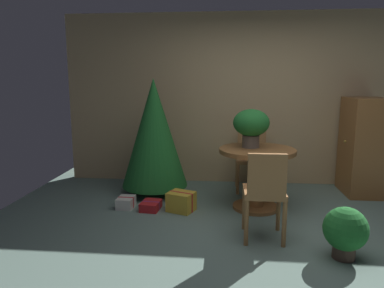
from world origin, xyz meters
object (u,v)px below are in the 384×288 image
(wooden_chair_far, at_px, (252,155))
(gift_box_gold, at_px, (181,202))
(wooden_chair_near, at_px, (265,190))
(gift_box_cream, at_px, (126,202))
(round_dining_table, at_px, (257,168))
(potted_plant, at_px, (345,230))
(wooden_cabinet, at_px, (363,146))
(holiday_tree, at_px, (154,133))
(gift_box_red, at_px, (151,206))
(flower_vase, at_px, (251,124))

(wooden_chair_far, distance_m, gift_box_gold, 1.42)
(wooden_chair_near, height_order, gift_box_cream, wooden_chair_near)
(round_dining_table, distance_m, potted_plant, 1.43)
(gift_box_cream, distance_m, wooden_cabinet, 3.35)
(holiday_tree, distance_m, potted_plant, 2.77)
(holiday_tree, height_order, gift_box_gold, holiday_tree)
(holiday_tree, bearing_deg, gift_box_cream, -111.53)
(round_dining_table, bearing_deg, gift_box_red, -172.63)
(wooden_cabinet, bearing_deg, wooden_chair_far, 177.87)
(gift_box_red, xyz_separation_m, potted_plant, (2.00, -1.05, 0.21))
(round_dining_table, xyz_separation_m, wooden_chair_far, (0.00, 0.82, -0.00))
(potted_plant, bearing_deg, gift_box_gold, 147.01)
(wooden_chair_near, bearing_deg, gift_box_red, 150.04)
(holiday_tree, distance_m, gift_box_cream, 1.06)
(flower_vase, bearing_deg, gift_box_red, -168.88)
(round_dining_table, distance_m, gift_box_gold, 1.02)
(potted_plant, bearing_deg, holiday_tree, 140.13)
(flower_vase, xyz_separation_m, wooden_cabinet, (1.61, 0.69, -0.38))
(wooden_cabinet, bearing_deg, round_dining_table, -153.63)
(round_dining_table, relative_size, flower_vase, 1.96)
(wooden_chair_near, xyz_separation_m, wooden_chair_far, (-0.00, 1.74, -0.01))
(gift_box_gold, distance_m, potted_plant, 1.93)
(flower_vase, distance_m, wooden_cabinet, 1.80)
(wooden_chair_far, xyz_separation_m, gift_box_cream, (-1.64, -0.95, -0.45))
(gift_box_cream, bearing_deg, wooden_chair_near, -25.86)
(wooden_cabinet, bearing_deg, wooden_chair_near, -132.34)
(round_dining_table, distance_m, flower_vase, 0.55)
(gift_box_red, relative_size, wooden_cabinet, 0.22)
(wooden_chair_near, height_order, wooden_chair_far, wooden_chair_near)
(potted_plant, bearing_deg, wooden_chair_near, 156.53)
(wooden_cabinet, bearing_deg, gift_box_cream, -164.31)
(gift_box_red, xyz_separation_m, wooden_cabinet, (2.84, 0.93, 0.63))
(holiday_tree, relative_size, wooden_cabinet, 1.20)
(wooden_chair_near, relative_size, holiday_tree, 0.56)
(gift_box_cream, xyz_separation_m, wooden_cabinet, (3.17, 0.89, 0.61))
(wooden_chair_near, relative_size, wooden_chair_far, 1.00)
(flower_vase, height_order, holiday_tree, holiday_tree)
(wooden_chair_near, distance_m, wooden_cabinet, 2.29)
(wooden_chair_near, xyz_separation_m, potted_plant, (0.69, -0.30, -0.26))
(holiday_tree, distance_m, wooden_cabinet, 2.94)
(holiday_tree, xyz_separation_m, wooden_cabinet, (2.92, 0.25, -0.19))
(flower_vase, distance_m, gift_box_cream, 1.86)
(flower_vase, xyz_separation_m, wooden_chair_far, (0.08, 0.75, -0.54))
(gift_box_red, bearing_deg, wooden_cabinet, 18.12)
(round_dining_table, bearing_deg, gift_box_gold, -169.30)
(gift_box_gold, xyz_separation_m, potted_plant, (1.62, -1.05, 0.15))
(potted_plant, bearing_deg, gift_box_cream, 154.84)
(gift_box_cream, height_order, potted_plant, potted_plant)
(round_dining_table, bearing_deg, wooden_cabinet, 26.37)
(holiday_tree, relative_size, potted_plant, 3.40)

